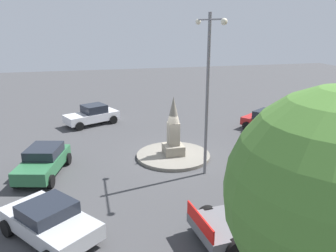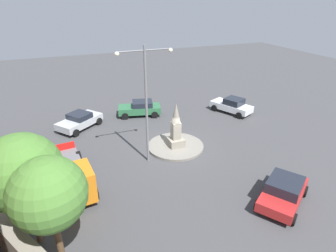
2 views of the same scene
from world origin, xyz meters
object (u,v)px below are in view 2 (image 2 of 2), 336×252
streetlamp (146,95)px  car_green_parked_left (140,108)px  tree_near_wall (48,194)px  car_white_passing (232,105)px  monument (176,128)px  car_silver_parked_right (80,121)px  tree_far_corner (23,173)px  car_red_near_island (284,191)px  truck_orange_approaching (70,178)px

streetlamp → car_green_parked_left: bearing=77.2°
streetlamp → tree_near_wall: streetlamp is taller
car_white_passing → car_green_parked_left: 8.96m
monument → car_silver_parked_right: size_ratio=0.81×
car_green_parked_left → car_white_passing: bearing=-17.3°
monument → tree_far_corner: size_ratio=0.61×
car_white_passing → tree_near_wall: size_ratio=0.82×
car_red_near_island → car_silver_parked_right: bearing=123.7°
tree_near_wall → tree_far_corner: tree_far_corner is taller
monument → streetlamp: (-2.53, -1.02, 3.25)m
truck_orange_approaching → tree_far_corner: 4.61m
car_white_passing → tree_near_wall: (-16.39, -12.01, 3.02)m
car_red_near_island → car_green_parked_left: (-3.79, 14.99, -0.01)m
car_silver_parked_right → tree_far_corner: tree_far_corner is taller
truck_orange_approaching → tree_near_wall: size_ratio=1.18×
monument → car_silver_parked_right: (-6.40, 6.24, -0.89)m
streetlamp → car_red_near_island: size_ratio=1.86×
car_green_parked_left → tree_near_wall: tree_near_wall is taller
car_white_passing → truck_orange_approaching: 17.20m
truck_orange_approaching → tree_near_wall: (-0.74, -4.87, 2.74)m
car_red_near_island → car_white_passing: bearing=68.9°
car_silver_parked_right → car_red_near_island: bearing=-56.3°
car_silver_parked_right → tree_near_wall: bearing=-98.7°
tree_far_corner → car_red_near_island: bearing=-9.1°
streetlamp → car_red_near_island: (5.61, -6.95, -4.08)m
car_silver_parked_right → car_green_parked_left: (5.69, 0.78, 0.04)m
car_silver_parked_right → car_white_passing: car_white_passing is taller
truck_orange_approaching → car_red_near_island: bearing=-25.5°
car_white_passing → tree_far_corner: bearing=-149.3°
car_red_near_island → tree_far_corner: (-12.58, 2.02, 3.14)m
streetlamp → truck_orange_approaching: bearing=-161.6°
car_silver_parked_right → tree_far_corner: size_ratio=0.75×
monument → car_red_near_island: (3.08, -7.97, -0.83)m
car_silver_parked_right → car_green_parked_left: bearing=7.8°
car_red_near_island → truck_orange_approaching: size_ratio=0.68×
car_red_near_island → truck_orange_approaching: (-10.87, 5.20, 0.28)m
car_white_passing → tree_far_corner: tree_far_corner is taller
car_red_near_island → streetlamp: bearing=128.9°
monument → streetlamp: bearing=-158.0°
car_white_passing → truck_orange_approaching: (-15.64, -7.14, 0.28)m
truck_orange_approaching → tree_far_corner: tree_far_corner is taller
car_silver_parked_right → streetlamp: bearing=-62.0°
car_red_near_island → car_white_passing: size_ratio=0.99×
car_green_parked_left → tree_far_corner: tree_far_corner is taller
monument → car_red_near_island: 8.59m
streetlamp → car_silver_parked_right: bearing=118.0°
monument → truck_orange_approaching: monument is taller
monument → car_green_parked_left: bearing=95.7°
monument → tree_near_wall: bearing=-138.1°
car_green_parked_left → tree_near_wall: bearing=-118.1°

